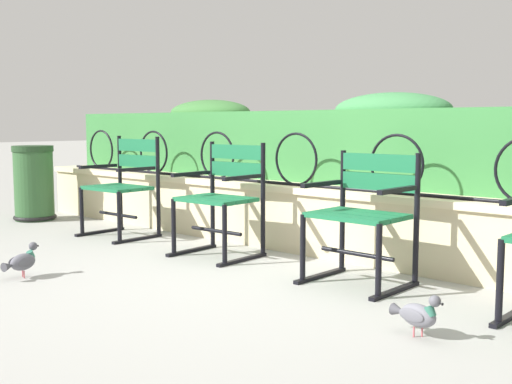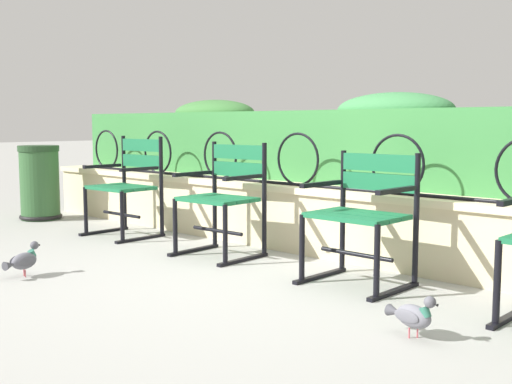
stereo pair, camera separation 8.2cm
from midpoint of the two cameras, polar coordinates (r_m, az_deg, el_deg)
ground_plane at (r=4.28m, az=-0.38°, el=-7.45°), size 60.00×60.00×0.00m
stone_wall at (r=4.90m, az=6.98°, el=-2.58°), size 7.30×0.41×0.52m
iron_arch_fence at (r=4.93m, az=4.56°, el=2.64°), size 6.76×0.02×0.42m
hedge_row at (r=5.24m, az=10.70°, el=4.51°), size 7.15×0.66×0.73m
park_chair_leftmost at (r=5.79m, az=-11.12°, el=0.75°), size 0.60×0.54×0.89m
park_chair_centre_left at (r=4.83m, az=-2.40°, el=-0.31°), size 0.59×0.54×0.87m
park_chair_centre_right at (r=4.03m, az=10.27°, el=-1.79°), size 0.60×0.52×0.83m
pigeon_near_chairs at (r=3.13m, az=14.75°, el=-10.68°), size 0.29×0.13×0.22m
pigeon_far_side at (r=4.45m, az=-19.77°, el=-5.82°), size 0.14×0.29×0.22m
trash_bin at (r=7.01m, az=-18.64°, el=0.67°), size 0.44×0.44×0.78m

